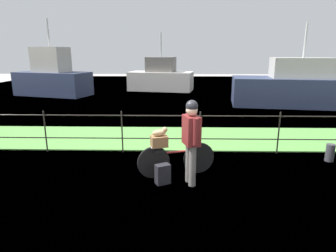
# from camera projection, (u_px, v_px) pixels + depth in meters

# --- Properties ---
(ground_plane) EXTENTS (60.00, 60.00, 0.00)m
(ground_plane) POSITION_uv_depth(u_px,v_px,m) (156.00, 186.00, 5.59)
(ground_plane) COLOR #9E9993
(grass_strip) EXTENTS (27.00, 2.40, 0.03)m
(grass_strip) POSITION_uv_depth(u_px,v_px,m) (163.00, 138.00, 8.69)
(grass_strip) COLOR #569342
(grass_strip) RESTS_ON ground
(harbor_water) EXTENTS (30.00, 30.00, 0.00)m
(harbor_water) POSITION_uv_depth(u_px,v_px,m) (169.00, 96.00, 16.90)
(harbor_water) COLOR slate
(harbor_water) RESTS_ON ground
(iron_fence) EXTENTS (18.04, 0.04, 1.10)m
(iron_fence) POSITION_uv_depth(u_px,v_px,m) (161.00, 129.00, 7.27)
(iron_fence) COLOR #28231E
(iron_fence) RESTS_ON ground
(bicycle_main) EXTENTS (1.62, 0.52, 0.68)m
(bicycle_main) POSITION_uv_depth(u_px,v_px,m) (176.00, 159.00, 5.98)
(bicycle_main) COLOR black
(bicycle_main) RESTS_ON ground
(wooden_crate) EXTENTS (0.38, 0.34, 0.22)m
(wooden_crate) POSITION_uv_depth(u_px,v_px,m) (159.00, 141.00, 5.78)
(wooden_crate) COLOR brown
(wooden_crate) RESTS_ON bicycle_main
(terrier_dog) EXTENTS (0.32, 0.21, 0.18)m
(terrier_dog) POSITION_uv_depth(u_px,v_px,m) (160.00, 132.00, 5.74)
(terrier_dog) COLOR tan
(terrier_dog) RESTS_ON wooden_crate
(cyclist_person) EXTENTS (0.36, 0.52, 1.68)m
(cyclist_person) POSITION_uv_depth(u_px,v_px,m) (191.00, 135.00, 5.44)
(cyclist_person) COLOR slate
(cyclist_person) RESTS_ON ground
(backpack_on_paving) EXTENTS (0.33, 0.29, 0.40)m
(backpack_on_paving) POSITION_uv_depth(u_px,v_px,m) (163.00, 174.00, 5.63)
(backpack_on_paving) COLOR black
(backpack_on_paving) RESTS_ON ground
(mooring_bollard) EXTENTS (0.20, 0.20, 0.42)m
(mooring_bollard) POSITION_uv_depth(u_px,v_px,m) (330.00, 153.00, 6.80)
(mooring_bollard) COLOR #38383D
(mooring_bollard) RESTS_ON ground
(moored_boat_near) EXTENTS (4.55, 2.76, 3.84)m
(moored_boat_near) POSITION_uv_depth(u_px,v_px,m) (161.00, 78.00, 19.51)
(moored_boat_near) COLOR silver
(moored_boat_near) RESTS_ON ground
(moored_boat_mid) EXTENTS (4.80, 3.07, 4.45)m
(moored_boat_mid) POSITION_uv_depth(u_px,v_px,m) (53.00, 78.00, 17.20)
(moored_boat_mid) COLOR #2D3856
(moored_boat_mid) RESTS_ON ground
(moored_boat_far) EXTENTS (6.63, 3.20, 3.90)m
(moored_boat_far) POSITION_uv_depth(u_px,v_px,m) (300.00, 88.00, 13.81)
(moored_boat_far) COLOR #2D3856
(moored_boat_far) RESTS_ON ground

